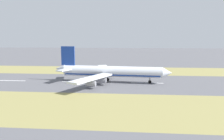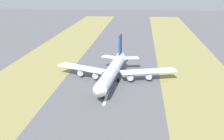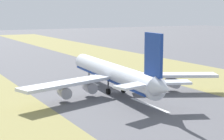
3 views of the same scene
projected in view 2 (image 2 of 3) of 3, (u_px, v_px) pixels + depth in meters
ground_plane at (111, 84)px, 156.14m from camera, size 800.00×800.00×0.00m
grass_median_west at (202, 86)px, 151.95m from camera, size 40.00×600.00×0.01m
grass_median_east at (24, 81)px, 160.32m from camera, size 40.00×600.00×0.01m
centreline_dash_near at (119, 56)px, 213.98m from camera, size 1.20×18.00×0.01m
centreline_dash_mid at (114, 72)px, 175.74m from camera, size 1.20×18.00×0.01m
centreline_dash_far at (106, 98)px, 137.49m from camera, size 1.20×18.00×0.01m
airplane_main_jet at (113, 71)px, 156.68m from camera, size 63.91×67.22×20.20m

